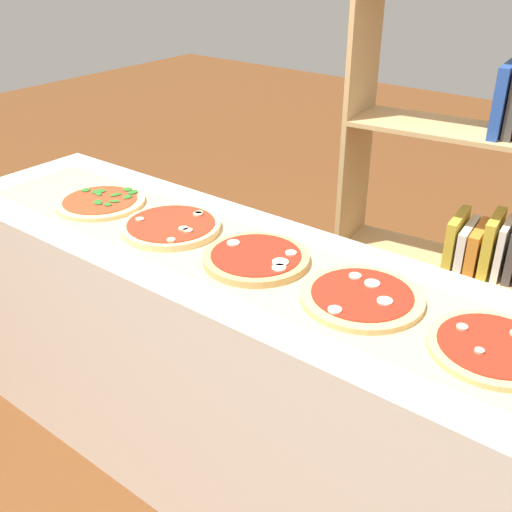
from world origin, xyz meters
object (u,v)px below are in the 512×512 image
pizza_mushroom_1 (171,227)px  pizza_mozzarella_3 (362,296)px  pizza_spinach_0 (101,202)px  pizza_mushroom_4 (493,348)px  pizza_mozzarella_2 (257,257)px  bookshelf (465,207)px

pizza_mushroom_1 → pizza_mozzarella_3: (0.67, 0.01, -0.00)m
pizza_spinach_0 → pizza_mushroom_4: size_ratio=1.04×
pizza_spinach_0 → pizza_mozzarella_2: pizza_mozzarella_2 is taller
pizza_mozzarella_2 → pizza_mushroom_4: bearing=-0.6°
pizza_mushroom_4 → bookshelf: bearing=113.4°
bookshelf → pizza_spinach_0: bearing=-133.1°
pizza_mozzarella_2 → bookshelf: size_ratio=0.18×
pizza_mozzarella_2 → pizza_mushroom_4: 0.67m
pizza_mozzarella_3 → pizza_spinach_0: bearing=-179.4°
pizza_mozzarella_2 → pizza_mushroom_4: size_ratio=1.04×
pizza_mozzarella_2 → bookshelf: (0.25, 0.98, -0.12)m
pizza_mushroom_4 → pizza_spinach_0: bearing=-179.9°
pizza_mushroom_1 → bookshelf: 1.15m
pizza_spinach_0 → pizza_mushroom_4: pizza_mushroom_4 is taller
pizza_mozzarella_2 → bookshelf: bearing=75.7°
pizza_mushroom_4 → bookshelf: 1.08m
pizza_mozzarella_3 → pizza_mushroom_4: (0.34, -0.01, -0.00)m
pizza_mozzarella_2 → pizza_mozzarella_3: size_ratio=0.96×
bookshelf → pizza_mushroom_1: bearing=-120.7°
pizza_mushroom_1 → pizza_mozzarella_3: pizza_mushroom_1 is taller
pizza_mozzarella_2 → bookshelf: 1.01m
bookshelf → pizza_mushroom_4: bearing=-66.6°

